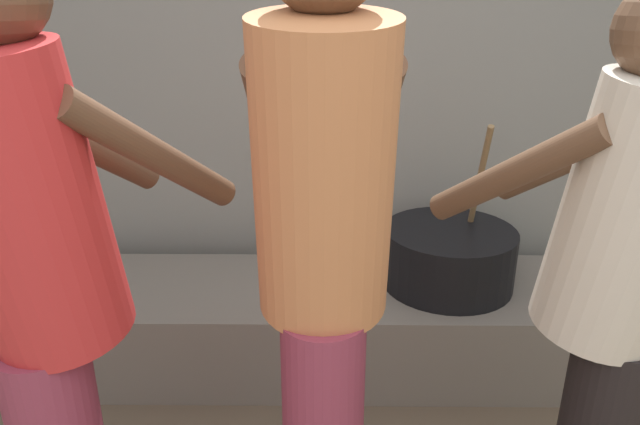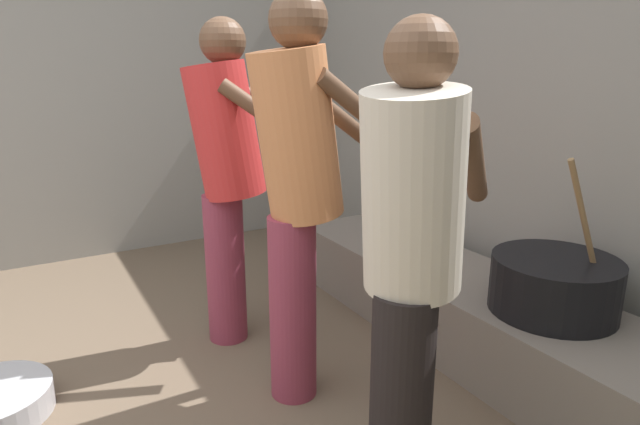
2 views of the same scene
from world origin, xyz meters
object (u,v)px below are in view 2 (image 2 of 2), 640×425
cook_in_red_shirt (227,166)px  cook_in_cream_shirt (411,248)px  cooking_pot_main (554,285)px  cook_in_orange_shirt (299,178)px

cook_in_red_shirt → cook_in_cream_shirt: 1.29m
cook_in_cream_shirt → cooking_pot_main: bearing=100.0°
cook_in_red_shirt → cook_in_orange_shirt: size_ratio=0.96×
cook_in_cream_shirt → cook_in_orange_shirt: (-0.68, -0.02, 0.09)m
cooking_pot_main → cook_in_red_shirt: size_ratio=0.43×
cook_in_red_shirt → cook_in_cream_shirt: size_ratio=1.05×
cooking_pot_main → cook_in_cream_shirt: (0.17, -0.95, 0.38)m
cooking_pot_main → cook_in_orange_shirt: bearing=-117.9°
cook_in_cream_shirt → cook_in_orange_shirt: cook_in_orange_shirt is taller
cooking_pot_main → cook_in_orange_shirt: size_ratio=0.41×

